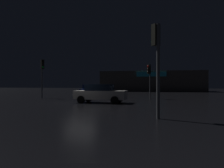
# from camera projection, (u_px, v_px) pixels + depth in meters

# --- Properties ---
(ground_plane) EXTENTS (120.00, 120.00, 0.00)m
(ground_plane) POSITION_uv_depth(u_px,v_px,m) (80.00, 103.00, 17.38)
(ground_plane) COLOR black
(store_building) EXTENTS (21.16, 9.09, 4.21)m
(store_building) POSITION_uv_depth(u_px,v_px,m) (152.00, 81.00, 46.79)
(store_building) COLOR #4C4742
(store_building) RESTS_ON ground
(traffic_signal_opposite) EXTENTS (0.41, 0.43, 3.63)m
(traffic_signal_opposite) POSITION_uv_depth(u_px,v_px,m) (149.00, 72.00, 22.80)
(traffic_signal_opposite) COLOR #595B60
(traffic_signal_opposite) RESTS_ON ground
(traffic_signal_cross_left) EXTENTS (0.43, 0.41, 4.26)m
(traffic_signal_cross_left) POSITION_uv_depth(u_px,v_px,m) (42.00, 71.00, 23.77)
(traffic_signal_cross_left) COLOR #595B60
(traffic_signal_cross_left) RESTS_ON ground
(traffic_signal_cross_right) EXTENTS (0.42, 0.42, 4.32)m
(traffic_signal_cross_right) POSITION_uv_depth(u_px,v_px,m) (157.00, 53.00, 9.80)
(traffic_signal_cross_right) COLOR #595B60
(traffic_signal_cross_right) RESTS_ON ground
(car_near) EXTENTS (4.30, 2.07, 1.56)m
(car_near) POSITION_uv_depth(u_px,v_px,m) (100.00, 93.00, 17.87)
(car_near) COLOR silver
(car_near) RESTS_ON ground
(car_crossing) EXTENTS (2.05, 4.46, 1.49)m
(car_crossing) POSITION_uv_depth(u_px,v_px,m) (91.00, 90.00, 27.97)
(car_crossing) COLOR navy
(car_crossing) RESTS_ON ground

